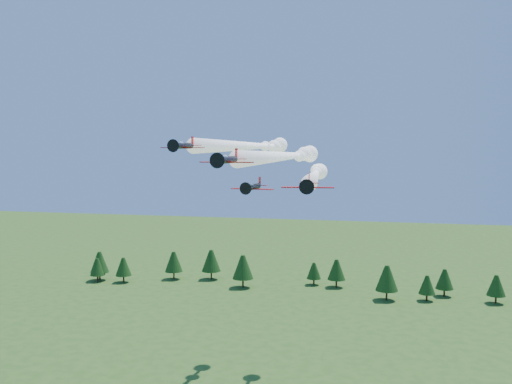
% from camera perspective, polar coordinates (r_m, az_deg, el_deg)
% --- Properties ---
extents(plane_lead, '(9.90, 57.85, 3.70)m').
position_cam_1_polar(plane_lead, '(107.48, 3.10, 3.61)').
color(plane_lead, black).
rests_on(plane_lead, ground).
extents(plane_left, '(10.36, 61.00, 3.70)m').
position_cam_1_polar(plane_left, '(120.17, -0.38, 4.63)').
color(plane_left, black).
rests_on(plane_left, ground).
extents(plane_right, '(10.13, 56.10, 3.70)m').
position_cam_1_polar(plane_right, '(114.99, 5.94, 1.73)').
color(plane_right, black).
rests_on(plane_right, ground).
extents(plane_slot, '(7.03, 7.63, 2.46)m').
position_cam_1_polar(plane_slot, '(91.88, -0.30, 0.51)').
color(plane_slot, black).
rests_on(plane_slot, ground).
extents(treeline, '(169.16, 22.40, 11.55)m').
position_cam_1_polar(treeline, '(200.42, 4.14, -7.90)').
color(treeline, '#382314').
rests_on(treeline, ground).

